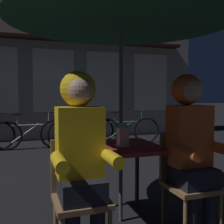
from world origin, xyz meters
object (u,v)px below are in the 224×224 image
object	(u,v)px
lantern	(123,133)
person_right_hooded	(191,138)
chair_left	(79,190)
bicycle_fourth	(82,132)
bicycle_third	(31,134)
patio_umbrella	(121,3)
person_left_hooded	(80,145)
cafe_table	(121,156)
bicycle_fifth	(126,130)
chair_right	(186,178)

from	to	relation	value
lantern	person_right_hooded	distance (m)	0.61
chair_left	bicycle_fourth	xyz separation A→B (m)	(0.94, 4.17, -0.14)
chair_left	bicycle_fourth	size ratio (longest dim) A/B	0.52
bicycle_third	patio_umbrella	bearing A→B (deg)	-79.82
chair_left	person_right_hooded	bearing A→B (deg)	-3.39
person_left_hooded	cafe_table	bearing A→B (deg)	41.57
patio_umbrella	person_right_hooded	xyz separation A→B (m)	(0.48, -0.43, -1.21)
chair_left	bicycle_third	distance (m)	4.24
bicycle_third	bicycle_fifth	world-z (taller)	same
bicycle_third	bicycle_fourth	xyz separation A→B (m)	(1.15, -0.06, 0.00)
lantern	chair_left	size ratio (longest dim) A/B	0.27
person_left_hooded	bicycle_third	distance (m)	4.32
lantern	person_left_hooded	xyz separation A→B (m)	(-0.48, -0.38, -0.01)
cafe_table	chair_left	world-z (taller)	chair_left
chair_right	lantern	bearing A→B (deg)	146.29
cafe_table	lantern	xyz separation A→B (m)	(-0.00, -0.05, 0.22)
chair_left	person_right_hooded	distance (m)	1.03
bicycle_fourth	bicycle_fifth	world-z (taller)	same
patio_umbrella	person_right_hooded	size ratio (longest dim) A/B	1.65
chair_left	bicycle_fifth	distance (m)	4.63
patio_umbrella	chair_left	bearing A→B (deg)	-142.45
chair_right	chair_left	bearing A→B (deg)	180.00
bicycle_third	person_left_hooded	bearing A→B (deg)	-87.15
chair_left	chair_right	xyz separation A→B (m)	(0.96, 0.00, 0.00)
person_left_hooded	bicycle_fifth	distance (m)	4.71
patio_umbrella	lantern	xyz separation A→B (m)	(-0.00, -0.05, -1.20)
person_right_hooded	bicycle_fourth	distance (m)	4.26
person_right_hooded	bicycle_fourth	world-z (taller)	person_right_hooded
bicycle_third	chair_left	bearing A→B (deg)	-87.12
bicycle_third	bicycle_fourth	distance (m)	1.15
person_left_hooded	chair_right	bearing A→B (deg)	3.39
person_left_hooded	bicycle_fifth	xyz separation A→B (m)	(2.05, 4.21, -0.50)
chair_right	person_left_hooded	distance (m)	1.03
chair_left	bicycle_fifth	bearing A→B (deg)	63.71
patio_umbrella	chair_right	xyz separation A→B (m)	(0.48, -0.37, -1.57)
person_left_hooded	bicycle_third	xyz separation A→B (m)	(-0.21, 4.28, -0.50)
bicycle_third	bicycle_fifth	distance (m)	2.26
cafe_table	lantern	bearing A→B (deg)	-91.26
bicycle_third	cafe_table	bearing A→B (deg)	-79.82
patio_umbrella	bicycle_third	xyz separation A→B (m)	(-0.69, 3.86, -1.71)
bicycle_third	bicycle_fifth	bearing A→B (deg)	-1.95
person_right_hooded	bicycle_fifth	world-z (taller)	person_right_hooded
patio_umbrella	lantern	bearing A→B (deg)	-91.26
patio_umbrella	bicycle_fourth	size ratio (longest dim) A/B	1.39
chair_left	person_left_hooded	distance (m)	0.36
cafe_table	chair_right	bearing A→B (deg)	-37.55
lantern	cafe_table	bearing A→B (deg)	88.74
bicycle_fourth	person_left_hooded	bearing A→B (deg)	-102.54
bicycle_fifth	patio_umbrella	bearing A→B (deg)	-112.56
chair_left	bicycle_fifth	world-z (taller)	chair_left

